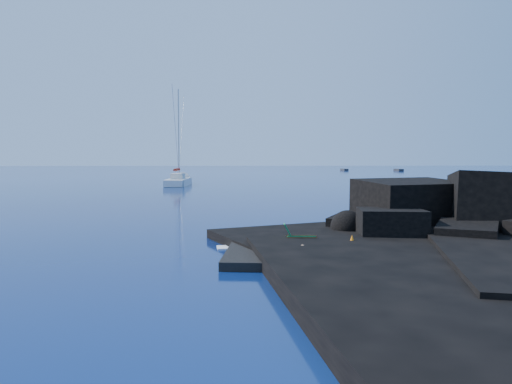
% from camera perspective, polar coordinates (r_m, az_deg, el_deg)
% --- Properties ---
extents(ground, '(400.00, 400.00, 0.00)m').
position_cam_1_polar(ground, '(20.66, -4.02, -7.80)').
color(ground, '#030C34').
rests_on(ground, ground).
extents(headland, '(24.00, 24.00, 3.60)m').
position_cam_1_polar(headland, '(26.69, 25.45, -5.48)').
color(headland, black).
rests_on(headland, ground).
extents(beach, '(9.08, 6.86, 0.70)m').
position_cam_1_polar(beach, '(21.51, 8.19, -7.36)').
color(beach, black).
rests_on(beach, ground).
extents(surf_foam, '(10.00, 8.00, 0.06)m').
position_cam_1_polar(surf_foam, '(25.96, 7.42, -5.37)').
color(surf_foam, white).
rests_on(surf_foam, ground).
extents(sailboat, '(3.40, 13.59, 14.13)m').
position_cam_1_polar(sailboat, '(74.00, -8.84, 0.77)').
color(sailboat, silver).
rests_on(sailboat, ground).
extents(deck_chair, '(1.46, 0.72, 0.98)m').
position_cam_1_polar(deck_chair, '(22.58, 5.22, -4.63)').
color(deck_chair, '#166536').
rests_on(deck_chair, beach).
extents(towel, '(1.86, 1.31, 0.04)m').
position_cam_1_polar(towel, '(20.41, 4.08, -6.89)').
color(towel, white).
rests_on(towel, beach).
extents(sunbather, '(1.68, 0.99, 0.27)m').
position_cam_1_polar(sunbather, '(20.38, 4.08, -6.45)').
color(sunbather, tan).
rests_on(sunbather, towel).
extents(marker_cone, '(0.43, 0.43, 0.51)m').
position_cam_1_polar(marker_cone, '(22.04, 10.91, -5.51)').
color(marker_cone, orange).
rests_on(marker_cone, beach).
extents(distant_boat_a, '(1.66, 4.20, 0.55)m').
position_cam_1_polar(distant_boat_a, '(149.79, 10.05, 2.43)').
color(distant_boat_a, '#28292D').
rests_on(distant_boat_a, ground).
extents(distant_boat_b, '(1.59, 4.55, 0.60)m').
position_cam_1_polar(distant_boat_b, '(148.97, 15.98, 2.32)').
color(distant_boat_b, '#232327').
rests_on(distant_boat_b, ground).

